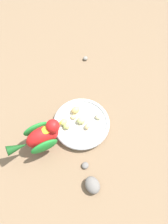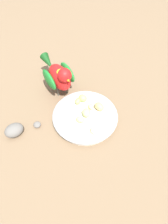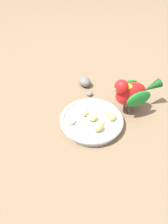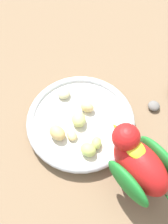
% 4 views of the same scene
% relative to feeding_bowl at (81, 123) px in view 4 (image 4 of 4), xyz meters
% --- Properties ---
extents(ground_plane, '(4.00, 4.00, 0.00)m').
position_rel_feeding_bowl_xyz_m(ground_plane, '(0.01, -0.02, -0.02)').
color(ground_plane, '#7A6047').
extents(feeding_bowl, '(0.23, 0.23, 0.03)m').
position_rel_feeding_bowl_xyz_m(feeding_bowl, '(0.00, 0.00, 0.00)').
color(feeding_bowl, beige).
rests_on(feeding_bowl, ground_plane).
extents(apple_piece_0, '(0.04, 0.03, 0.02)m').
position_rel_feeding_bowl_xyz_m(apple_piece_0, '(0.02, 0.02, 0.02)').
color(apple_piece_0, '#E5C67F').
rests_on(apple_piece_0, feeding_bowl).
extents(apple_piece_1, '(0.04, 0.04, 0.02)m').
position_rel_feeding_bowl_xyz_m(apple_piece_1, '(-0.01, -0.07, 0.02)').
color(apple_piece_1, '#B2CC66').
rests_on(apple_piece_1, feeding_bowl).
extents(apple_piece_2, '(0.02, 0.03, 0.01)m').
position_rel_feeding_bowl_xyz_m(apple_piece_2, '(-0.03, -0.03, 0.01)').
color(apple_piece_2, '#E5C67F').
rests_on(apple_piece_2, feeding_bowl).
extents(apple_piece_3, '(0.04, 0.04, 0.02)m').
position_rel_feeding_bowl_xyz_m(apple_piece_3, '(-0.02, 0.07, 0.02)').
color(apple_piece_3, beige).
rests_on(apple_piece_3, feeding_bowl).
extents(apple_piece_4, '(0.03, 0.03, 0.02)m').
position_rel_feeding_bowl_xyz_m(apple_piece_4, '(0.02, -0.06, 0.02)').
color(apple_piece_4, '#B2CC66').
rests_on(apple_piece_4, feeding_bowl).
extents(apple_piece_5, '(0.03, 0.04, 0.03)m').
position_rel_feeding_bowl_xyz_m(apple_piece_5, '(-0.00, -0.00, 0.02)').
color(apple_piece_5, '#C6D17A').
rests_on(apple_piece_5, feeding_bowl).
extents(apple_piece_6, '(0.04, 0.05, 0.03)m').
position_rel_feeding_bowl_xyz_m(apple_piece_6, '(-0.05, -0.02, 0.02)').
color(apple_piece_6, tan).
rests_on(apple_piece_6, feeding_bowl).
extents(parrot, '(0.13, 0.21, 0.15)m').
position_rel_feeding_bowl_xyz_m(parrot, '(0.07, -0.15, 0.07)').
color(parrot, '#59544C').
rests_on(parrot, ground_plane).
extents(pebble_0, '(0.04, 0.04, 0.02)m').
position_rel_feeding_bowl_xyz_m(pebble_0, '(0.17, -0.00, -0.01)').
color(pebble_0, slate).
rests_on(pebble_0, ground_plane).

